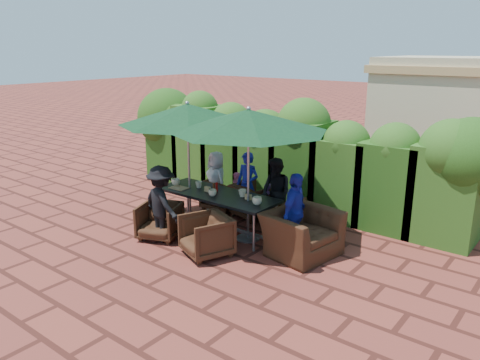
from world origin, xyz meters
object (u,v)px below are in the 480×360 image
Objects in this scene: dining_table at (217,197)px; chair_near_left at (160,219)px; chair_far_right at (283,210)px; chair_near_right at (206,234)px; umbrella_left at (187,114)px; chair_far_mid at (253,199)px; chair_far_left at (222,193)px; umbrella_right at (249,121)px; chair_end_right at (302,226)px.

dining_table reaches higher than chair_near_left.
chair_far_right is 0.88× the size of chair_near_right.
umbrella_left reaches higher than dining_table.
dining_table is 1.08m from chair_far_mid.
dining_table is 3.17× the size of chair_far_mid.
chair_far_left is 0.84m from chair_far_mid.
chair_far_right is at bearing 81.16° from umbrella_right.
chair_near_right is (1.33, -1.98, 0.02)m from chair_far_left.
chair_far_right is 1.34m from chair_end_right.
chair_end_right is at bearing 2.07° from umbrella_right.
umbrella_left is at bearing 38.40° from chair_far_right.
umbrella_left is 3.62× the size of chair_near_left.
umbrella_right reaches higher than chair_far_mid.
umbrella_left is 3.60× the size of chair_far_left.
chair_near_right reaches higher than chair_far_right.
chair_end_right is (1.26, 1.03, 0.12)m from chair_near_right.
umbrella_right is 3.86× the size of chair_near_left.
chair_near_left is (-1.48, -1.91, 0.02)m from chair_far_right.
chair_end_right is at bearing 163.23° from chair_far_mid.
chair_far_left is at bearing 92.66° from umbrella_left.
chair_far_left is at bearing 79.66° from chair_end_right.
chair_far_left is at bearing 146.41° from chair_near_right.
chair_far_right is 0.58× the size of chair_end_right.
umbrella_right is 2.47m from chair_near_left.
chair_far_mid is 2.02m from chair_end_right.
chair_far_mid is 1.01× the size of chair_near_right.
dining_table is 0.88× the size of umbrella_right.
umbrella_right is 2.10m from chair_far_right.
chair_near_left is at bearing 89.68° from chair_far_left.
umbrella_right is at bearing 13.52° from chair_near_left.
chair_end_right is at bearing 1.64° from dining_table.
chair_far_right is at bearing 29.82° from chair_near_left.
chair_end_right is (2.59, -0.95, 0.15)m from chair_far_left.
chair_near_right is at bearing 139.00° from chair_end_right.
chair_far_right is 2.41m from chair_near_left.
dining_table is at bearing 53.27° from chair_far_right.
chair_end_right is at bearing 61.75° from chair_near_right.
dining_table is 1.35m from chair_far_right.
chair_far_mid is 0.79m from chair_far_right.
chair_far_right is at bearing -173.56° from chair_far_mid.
umbrella_left is 2.42m from chair_near_right.
chair_end_right is (1.86, 0.05, -0.16)m from dining_table.
umbrella_left is at bearing -176.75° from dining_table.
chair_end_right is at bearing -0.12° from chair_near_left.
umbrella_right is at bearing 104.30° from chair_near_right.
chair_far_right is 1.96m from chair_near_right.
chair_end_right reaches higher than dining_table.
chair_end_right is (1.12, 0.04, -1.70)m from umbrella_right.
chair_far_mid is at bearing 84.51° from dining_table.
chair_end_right is (1.76, -0.99, 0.12)m from chair_far_mid.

